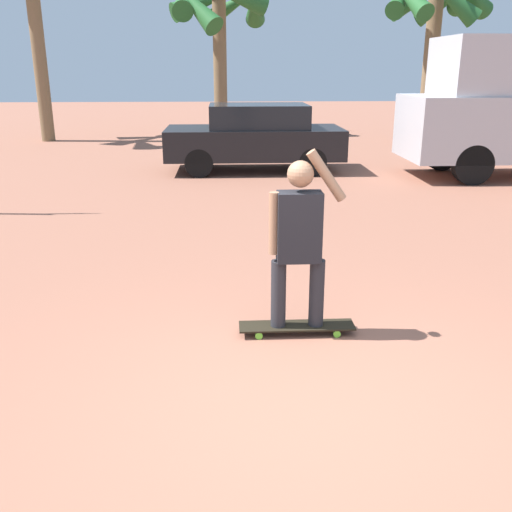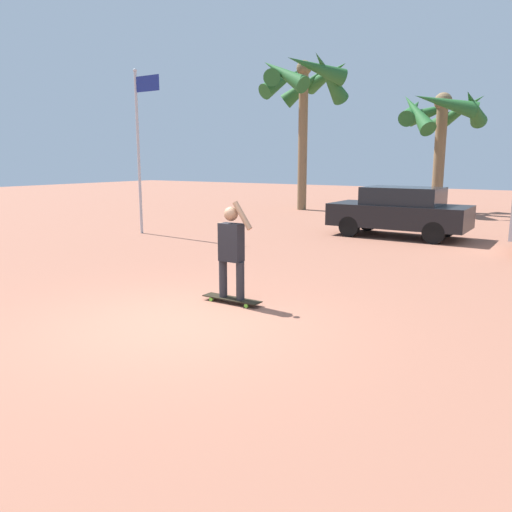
% 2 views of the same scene
% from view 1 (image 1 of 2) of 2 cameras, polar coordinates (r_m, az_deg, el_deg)
% --- Properties ---
extents(ground_plane, '(80.00, 80.00, 0.00)m').
position_cam_1_polar(ground_plane, '(4.35, 5.79, -15.28)').
color(ground_plane, '#935B47').
extents(skateboard, '(1.09, 0.25, 0.08)m').
position_cam_1_polar(skateboard, '(5.45, 4.09, -7.02)').
color(skateboard, black).
rests_on(skateboard, ground_plane).
extents(person_skateboarder, '(0.68, 0.24, 1.66)m').
position_cam_1_polar(person_skateboarder, '(5.13, 4.31, 2.09)').
color(person_skateboarder, '#28282D').
rests_on(person_skateboarder, skateboard).
extents(parked_car_black, '(4.21, 1.90, 1.57)m').
position_cam_1_polar(parked_car_black, '(14.02, -0.08, 11.88)').
color(parked_car_black, black).
rests_on(parked_car_black, ground_plane).
extents(palm_tree_near_van, '(3.50, 3.59, 5.37)m').
position_cam_1_polar(palm_tree_near_van, '(20.71, 17.56, 22.69)').
color(palm_tree_near_van, brown).
rests_on(palm_tree_near_van, ground_plane).
extents(palm_tree_center_background, '(3.94, 4.19, 5.61)m').
position_cam_1_polar(palm_tree_center_background, '(22.50, -3.95, 23.49)').
color(palm_tree_center_background, brown).
rests_on(palm_tree_center_background, ground_plane).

